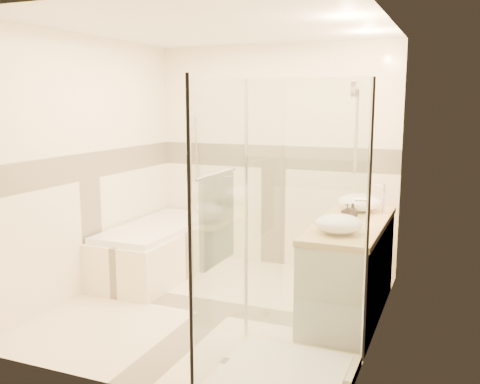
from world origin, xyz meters
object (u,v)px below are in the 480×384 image
at_px(vanity, 350,268).
at_px(vessel_sink_near, 359,202).
at_px(bathtub, 159,246).
at_px(shower_enclosure, 271,306).
at_px(amenity_bottle_b, 353,211).
at_px(vessel_sink_far, 338,224).
at_px(amenity_bottle_a, 347,214).

xyz_separation_m(vanity, vessel_sink_near, (-0.02, 0.48, 0.51)).
distance_m(bathtub, vanity, 2.18).
bearing_deg(bathtub, shower_enclosure, -41.10).
bearing_deg(amenity_bottle_b, bathtub, 174.52).
xyz_separation_m(bathtub, vessel_sink_far, (2.13, -0.80, 0.62)).
bearing_deg(bathtub, vanity, -9.25).
relative_size(vanity, vessel_sink_far, 4.31).
bearing_deg(amenity_bottle_a, vessel_sink_far, -90.00).
height_order(shower_enclosure, vessel_sink_near, shower_enclosure).
distance_m(vessel_sink_far, amenity_bottle_a, 0.35).
distance_m(bathtub, shower_enclosure, 2.47).
xyz_separation_m(vessel_sink_far, amenity_bottle_b, (0.00, 0.59, -0.01)).
distance_m(vessel_sink_far, amenity_bottle_b, 0.59).
relative_size(shower_enclosure, amenity_bottle_a, 11.89).
height_order(vessel_sink_near, amenity_bottle_b, vessel_sink_near).
xyz_separation_m(shower_enclosure, vessel_sink_near, (0.27, 1.75, 0.43)).
xyz_separation_m(bathtub, vessel_sink_near, (2.13, 0.13, 0.63)).
bearing_deg(shower_enclosure, amenity_bottle_b, 79.10).
relative_size(vanity, shower_enclosure, 0.79).
distance_m(vessel_sink_near, vessel_sink_far, 0.93).
bearing_deg(shower_enclosure, amenity_bottle_a, 76.92).
bearing_deg(vessel_sink_near, shower_enclosure, -98.84).
distance_m(vanity, vessel_sink_near, 0.70).
xyz_separation_m(vessel_sink_near, vessel_sink_far, (0.00, -0.93, -0.01)).
bearing_deg(shower_enclosure, vessel_sink_far, 71.67).
xyz_separation_m(bathtub, vanity, (2.15, -0.35, 0.12)).
bearing_deg(amenity_bottle_b, shower_enclosure, -100.90).
distance_m(bathtub, vessel_sink_near, 2.22).
bearing_deg(vanity, amenity_bottle_b, 97.82).
height_order(vanity, vessel_sink_near, vessel_sink_near).
relative_size(shower_enclosure, vessel_sink_near, 4.94).
xyz_separation_m(vessel_sink_near, amenity_bottle_b, (0.00, -0.34, -0.02)).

